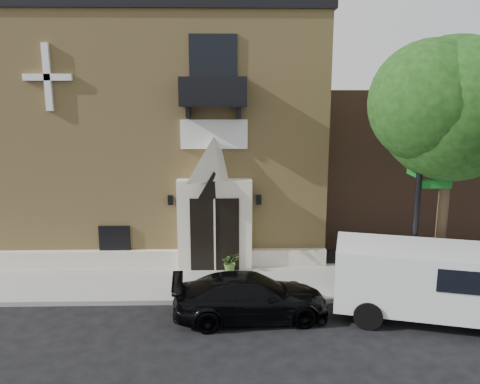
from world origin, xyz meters
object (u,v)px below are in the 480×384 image
object	(u,v)px
black_sedan	(251,297)
fire_hydrant	(443,279)
dumpster	(433,270)
cargo_van	(437,281)
street_sign	(419,187)

from	to	relation	value
black_sedan	fire_hydrant	xyz separation A→B (m)	(6.14, 1.41, -0.13)
fire_hydrant	dumpster	bearing A→B (deg)	113.16
cargo_van	fire_hydrant	distance (m)	2.02
dumpster	cargo_van	bearing A→B (deg)	-103.58
street_sign	black_sedan	bearing A→B (deg)	-166.60
black_sedan	fire_hydrant	bearing A→B (deg)	-81.82
cargo_van	street_sign	xyz separation A→B (m)	(-0.16, 1.33, 2.39)
cargo_van	dumpster	xyz separation A→B (m)	(0.81, 2.01, -0.47)
fire_hydrant	dumpster	world-z (taller)	dumpster
street_sign	fire_hydrant	size ratio (longest dim) A/B	9.19
cargo_van	dumpster	world-z (taller)	cargo_van
street_sign	fire_hydrant	distance (m)	3.27
fire_hydrant	dumpster	xyz separation A→B (m)	(-0.15, 0.36, 0.19)
cargo_van	fire_hydrant	size ratio (longest dim) A/B	7.44
fire_hydrant	cargo_van	bearing A→B (deg)	-120.42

